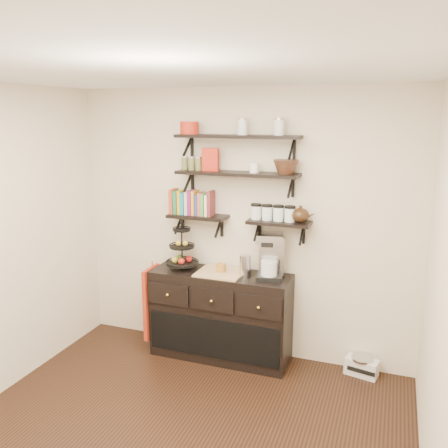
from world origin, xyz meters
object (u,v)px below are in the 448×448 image
Objects in this scene: coffee_maker at (271,257)px; fruit_stand at (182,253)px; radio at (362,366)px; sideboard at (221,315)px.

fruit_stand is at bearing 170.15° from coffee_maker.
fruit_stand is at bearing -164.10° from radio.
radio is (1.81, 0.11, -0.98)m from fruit_stand.
fruit_stand reaches higher than radio.
sideboard is at bearing -162.91° from radio.
radio is (1.39, 0.12, -0.36)m from sideboard.
radio is at bearing 4.75° from sideboard.
coffee_maker is at bearing -162.22° from radio.
radio is at bearing 3.55° from fruit_stand.
sideboard is at bearing -0.46° from fruit_stand.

